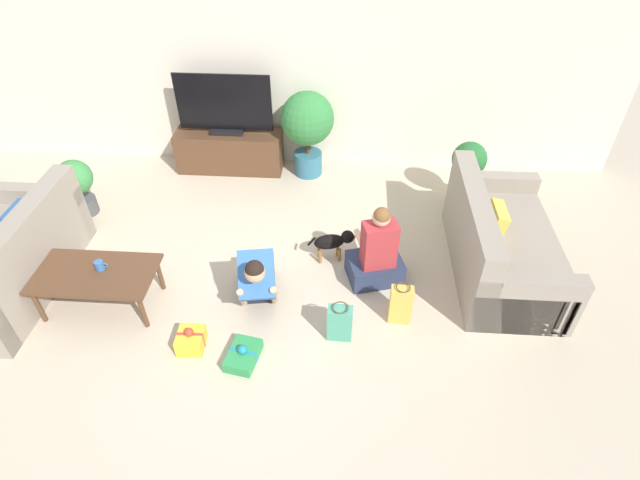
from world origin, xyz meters
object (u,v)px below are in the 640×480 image
Objects in this scene: potted_plant_back_right at (307,124)px; person_sitting at (377,255)px; potted_plant_corner_right at (468,167)px; tv_console at (230,151)px; gift_box_a at (243,355)px; tv at (224,107)px; mug at (100,265)px; dog at (334,241)px; sofa_left at (8,262)px; sofa_right at (499,246)px; gift_box_b at (191,340)px; potted_plant_corner_left at (76,183)px; gift_bag_a at (401,304)px; coffee_table at (96,276)px; person_kneeling at (258,276)px; gift_bag_b at (340,323)px.

potted_plant_back_right is 1.22× the size of person_sitting.
potted_plant_back_right is at bearing 166.02° from potted_plant_corner_right.
tv_console is 3.16m from gift_box_a.
tv is 9.83× the size of mug.
gift_box_a is (-2.22, -2.54, -0.41)m from potted_plant_corner_right.
tv reaches higher than dog.
sofa_left reaches higher than dog.
gift_box_a is at bearing 118.99° from sofa_right.
gift_box_a is (-0.71, -1.35, -0.18)m from dog.
tv_console reaches higher than gift_box_b.
potted_plant_corner_left is 3.88m from gift_bag_a.
person_kneeling is at bearing 5.86° from coffee_table.
person_sitting is at bearing -126.30° from potted_plant_corner_right.
gift_box_b is 2.11× the size of mug.
potted_plant_back_right is (1.73, 2.46, 0.33)m from coffee_table.
sofa_left is at bearing -10.13° from person_sitting.
sofa_right is 4.66m from potted_plant_corner_left.
person_kneeling is (-2.19, -1.84, -0.15)m from potted_plant_corner_right.
potted_plant_back_right is at bearing 54.99° from mug.
person_sitting is at bearing 101.06° from sofa_right.
tv_console is 2.48m from person_kneeling.
person_sitting is (1.87, -2.00, 0.05)m from tv_console.
tv is 3.25m from gift_box_a.
coffee_table is at bearing -105.68° from tv_console.
tv_console is (1.67, 2.32, -0.05)m from sofa_left.
gift_box_a is (-2.36, -1.31, -0.25)m from sofa_right.
sofa_right is 3.60m from tv.
person_kneeling reaches higher than gift_bag_a.
gift_bag_a is at bearing 21.70° from gift_box_a.
person_sitting is 1.89m from gift_box_b.
person_kneeling is at bearing 120.01° from dog.
sofa_left is 2.29× the size of potted_plant_corner_right.
gift_box_a is 1.57m from mug.
person_sitting is 7.54× the size of mug.
sofa_right reaches higher than gift_bag_b.
gift_bag_b is (0.10, -1.04, -0.05)m from dog.
dog is 1.29× the size of gift_bag_b.
tv reaches higher than potted_plant_corner_left.
tv_console is 2.56m from mug.
gift_box_b is (-2.69, -2.43, -0.38)m from potted_plant_corner_right.
gift_bag_b is (-1.55, -1.00, -0.12)m from sofa_right.
person_sitting is (1.11, 0.37, -0.00)m from person_kneeling.
potted_plant_back_right reaches higher than gift_box_a.
gift_bag_a reaches higher than coffee_table.
potted_plant_corner_right is (4.61, 1.80, 0.15)m from sofa_left.
gift_bag_b is (-1.41, -2.23, -0.28)m from potted_plant_corner_right.
gift_box_a is at bearing -158.30° from gift_bag_a.
tv_console is 3.15× the size of gift_bag_a.
potted_plant_back_right is 1.99m from potted_plant_corner_right.
potted_plant_corner_left is at bearing 133.57° from gift_box_b.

